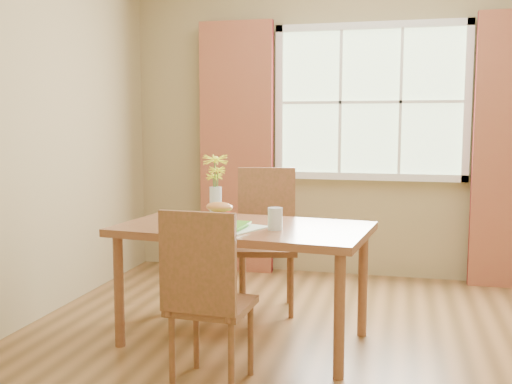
{
  "coord_description": "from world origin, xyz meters",
  "views": [
    {
      "loc": [
        0.28,
        -3.32,
        1.34
      ],
      "look_at": [
        -0.55,
        0.06,
        0.93
      ],
      "focal_mm": 42.0,
      "sensor_mm": 36.0,
      "label": 1
    }
  ],
  "objects_px": {
    "dining_table": "(244,237)",
    "chair_near": "(206,292)",
    "chair_far": "(267,232)",
    "flower_vase": "(216,180)",
    "croissant_sandwich": "(219,213)",
    "water_glass": "(275,219)"
  },
  "relations": [
    {
      "from": "chair_near",
      "to": "chair_far",
      "type": "bearing_deg",
      "value": 93.69
    },
    {
      "from": "chair_near",
      "to": "water_glass",
      "type": "distance_m",
      "value": 0.69
    },
    {
      "from": "dining_table",
      "to": "chair_near",
      "type": "bearing_deg",
      "value": -83.99
    },
    {
      "from": "chair_far",
      "to": "water_glass",
      "type": "distance_m",
      "value": 0.87
    },
    {
      "from": "croissant_sandwich",
      "to": "chair_far",
      "type": "bearing_deg",
      "value": 96.48
    },
    {
      "from": "water_glass",
      "to": "dining_table",
      "type": "bearing_deg",
      "value": 154.59
    },
    {
      "from": "chair_near",
      "to": "dining_table",
      "type": "bearing_deg",
      "value": 92.72
    },
    {
      "from": "chair_near",
      "to": "flower_vase",
      "type": "bearing_deg",
      "value": 107.84
    },
    {
      "from": "croissant_sandwich",
      "to": "water_glass",
      "type": "bearing_deg",
      "value": 13.24
    },
    {
      "from": "dining_table",
      "to": "croissant_sandwich",
      "type": "bearing_deg",
      "value": -134.81
    },
    {
      "from": "chair_near",
      "to": "chair_far",
      "type": "distance_m",
      "value": 1.41
    },
    {
      "from": "dining_table",
      "to": "chair_near",
      "type": "height_order",
      "value": "chair_near"
    },
    {
      "from": "dining_table",
      "to": "flower_vase",
      "type": "relative_size",
      "value": 3.8
    },
    {
      "from": "croissant_sandwich",
      "to": "flower_vase",
      "type": "xyz_separation_m",
      "value": [
        -0.13,
        0.34,
        0.16
      ]
    },
    {
      "from": "croissant_sandwich",
      "to": "flower_vase",
      "type": "bearing_deg",
      "value": 124.63
    },
    {
      "from": "chair_near",
      "to": "flower_vase",
      "type": "xyz_separation_m",
      "value": [
        -0.25,
        0.94,
        0.46
      ]
    },
    {
      "from": "chair_far",
      "to": "flower_vase",
      "type": "distance_m",
      "value": 0.66
    },
    {
      "from": "chair_far",
      "to": "croissant_sandwich",
      "type": "xyz_separation_m",
      "value": [
        -0.1,
        -0.8,
        0.25
      ]
    },
    {
      "from": "dining_table",
      "to": "croissant_sandwich",
      "type": "distance_m",
      "value": 0.22
    },
    {
      "from": "chair_far",
      "to": "croissant_sandwich",
      "type": "distance_m",
      "value": 0.85
    },
    {
      "from": "chair_far",
      "to": "water_glass",
      "type": "height_order",
      "value": "chair_far"
    },
    {
      "from": "chair_near",
      "to": "croissant_sandwich",
      "type": "xyz_separation_m",
      "value": [
        -0.12,
        0.6,
        0.3
      ]
    }
  ]
}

